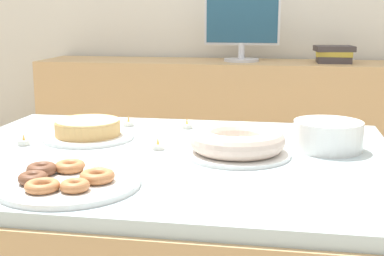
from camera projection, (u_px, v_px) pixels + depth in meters
dining_table at (166, 182)px, 1.62m from camera, size 1.40×1.08×0.74m
sideboard at (223, 136)px, 3.16m from camera, size 2.14×0.44×0.88m
computer_monitor at (242, 28)px, 3.01m from camera, size 0.42×0.20×0.38m
book_stack at (334, 54)px, 2.96m from camera, size 0.23×0.18×0.09m
cake_chocolate_round at (88, 130)px, 1.79m from camera, size 0.31×0.31×0.06m
cake_golden_bundt at (237, 143)px, 1.57m from camera, size 0.32×0.32×0.08m
pastry_platter at (68, 180)px, 1.30m from camera, size 0.35×0.35×0.04m
plate_stack at (328, 136)px, 1.64m from camera, size 0.21×0.21×0.09m
tealight_centre at (129, 123)px, 1.99m from camera, size 0.04×0.04×0.04m
tealight_near_front at (24, 142)px, 1.70m from camera, size 0.04×0.04×0.04m
tealight_right_edge at (158, 146)px, 1.65m from camera, size 0.04×0.04×0.04m
tealight_left_edge at (186, 126)px, 1.95m from camera, size 0.04×0.04×0.04m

